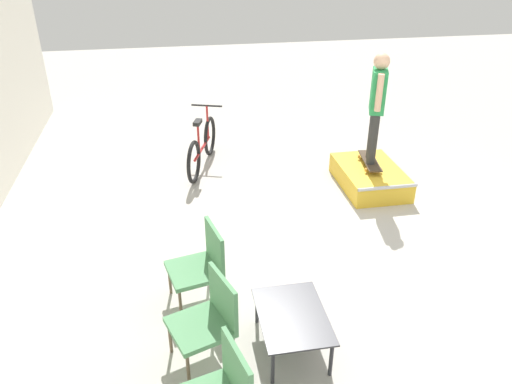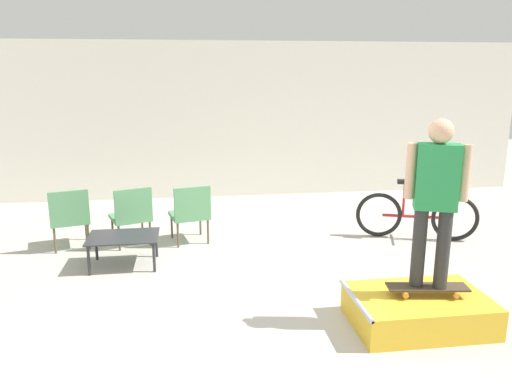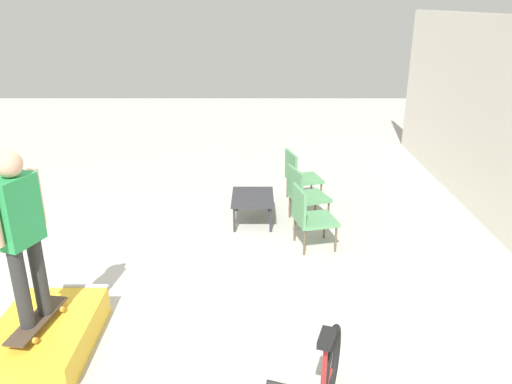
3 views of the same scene
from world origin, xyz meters
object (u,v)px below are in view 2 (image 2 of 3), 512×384
object	(u,v)px
coffee_table	(123,239)
patio_chair_left	(70,216)
skateboard_on_ramp	(427,287)
person_skater	(436,192)
bicycle	(417,215)
patio_chair_center	(132,214)
skate_ramp_box	(418,310)
patio_chair_right	(190,211)

from	to	relation	value
coffee_table	patio_chair_left	bearing A→B (deg)	136.69
skateboard_on_ramp	person_skater	bearing A→B (deg)	0.00
bicycle	patio_chair_left	bearing A→B (deg)	-164.69
person_skater	patio_chair_left	bearing A→B (deg)	165.08
skateboard_on_ramp	patio_chair_center	size ratio (longest dim) A/B	0.92
person_skater	bicycle	bearing A→B (deg)	86.76
patio_chair_center	coffee_table	bearing A→B (deg)	68.42
patio_chair_center	skate_ramp_box	bearing A→B (deg)	118.36
person_skater	patio_chair_center	bearing A→B (deg)	158.33
patio_chair_left	bicycle	bearing A→B (deg)	162.00
skateboard_on_ramp	patio_chair_right	size ratio (longest dim) A/B	0.92
skateboard_on_ramp	bicycle	size ratio (longest dim) A/B	0.47
patio_chair_right	coffee_table	bearing A→B (deg)	28.97
skateboard_on_ramp	patio_chair_left	distance (m)	4.80
patio_chair_left	patio_chair_right	world-z (taller)	same
skate_ramp_box	patio_chair_right	world-z (taller)	patio_chair_right
patio_chair_left	patio_chair_right	xyz separation A→B (m)	(1.67, -0.00, 0.00)
patio_chair_left	patio_chair_right	distance (m)	1.67
coffee_table	patio_chair_center	size ratio (longest dim) A/B	1.02
skate_ramp_box	patio_chair_center	world-z (taller)	patio_chair_center
skateboard_on_ramp	patio_chair_left	world-z (taller)	patio_chair_left
patio_chair_right	patio_chair_center	bearing A→B (deg)	-13.01
coffee_table	patio_chair_center	world-z (taller)	patio_chair_center
patio_chair_center	skateboard_on_ramp	bearing A→B (deg)	118.99
skate_ramp_box	patio_chair_left	world-z (taller)	patio_chair_left
person_skater	coffee_table	world-z (taller)	person_skater
patio_chair_center	bicycle	distance (m)	4.17
patio_chair_left	patio_chair_center	bearing A→B (deg)	165.17
patio_chair_left	bicycle	size ratio (longest dim) A/B	0.51
patio_chair_center	patio_chair_left	bearing A→B (deg)	-19.18
patio_chair_left	patio_chair_right	bearing A→B (deg)	165.00
coffee_table	bicycle	world-z (taller)	bicycle
patio_chair_center	bicycle	world-z (taller)	bicycle
skateboard_on_ramp	patio_chair_center	bearing A→B (deg)	146.48
skateboard_on_ramp	bicycle	xyz separation A→B (m)	(1.07, 2.48, -0.03)
patio_chair_left	person_skater	bearing A→B (deg)	130.09
skate_ramp_box	bicycle	size ratio (longest dim) A/B	0.78
skateboard_on_ramp	bicycle	bearing A→B (deg)	74.91
coffee_table	bicycle	size ratio (longest dim) A/B	0.52
skate_ramp_box	bicycle	distance (m)	2.74
skate_ramp_box	skateboard_on_ramp	world-z (taller)	skateboard_on_ramp
skateboard_on_ramp	patio_chair_right	bearing A→B (deg)	137.59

